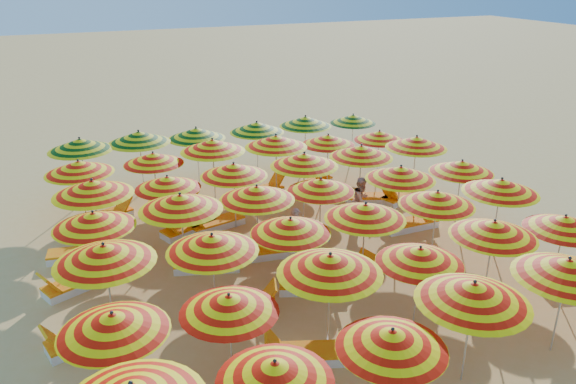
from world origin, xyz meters
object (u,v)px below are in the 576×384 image
Objects in this scene: umbrella_40 at (305,121)px; lounger_15 at (215,223)px; umbrella_34 at (328,140)px; lounger_13 at (82,253)px; umbrella_28 at (361,152)px; umbrella_35 at (379,136)px; umbrella_12 at (104,254)px; umbrella_29 at (416,142)px; umbrella_22 at (401,173)px; umbrella_18 at (94,220)px; umbrella_21 at (321,185)px; umbrella_16 at (437,199)px; umbrella_39 at (257,127)px; umbrella_9 at (420,256)px; lounger_5 at (241,305)px; umbrella_15 at (365,212)px; umbrella_6 at (113,323)px; lounger_10 at (280,250)px; umbrella_1 at (275,372)px; umbrella_25 at (168,183)px; umbrella_19 at (180,202)px; lounger_9 at (209,264)px; umbrella_8 at (330,264)px; lounger_19 at (176,203)px; lounger_20 at (261,191)px; umbrella_27 at (304,160)px; lounger_18 at (106,216)px; umbrella_10 at (494,229)px; umbrella_11 at (565,223)px; umbrella_24 at (92,188)px; umbrella_26 at (234,170)px; lounger_8 at (77,283)px; umbrella_41 at (353,119)px; lounger_12 at (412,224)px; lounger_2 at (306,354)px; lounger_4 at (86,338)px; lounger_21 at (313,183)px; umbrella_3 at (473,293)px; umbrella_32 at (213,146)px; lounger_7 at (346,279)px; umbrella_14 at (291,226)px; beachgoer_b at (361,201)px; lounger_3 at (575,279)px; beachgoer_a at (296,233)px; lounger_17 at (402,197)px; lounger_6 at (316,285)px; lounger_16 at (372,198)px; lounger_11 at (297,238)px; umbrella_20 at (257,193)px; umbrella_23 at (462,167)px; umbrella_36 at (80,145)px; umbrella_38 at (196,133)px; umbrella_7 at (229,304)px.

umbrella_40 is 1.46× the size of lounger_15.
umbrella_34 reaches higher than lounger_13.
umbrella_35 is (1.87, 1.93, -0.21)m from umbrella_28.
umbrella_12 is 11.31m from umbrella_29.
umbrella_22 is 1.05× the size of umbrella_34.
umbrella_18 reaches higher than umbrella_21.
umbrella_39 reaches higher than umbrella_16.
umbrella_9 reaches higher than lounger_5.
umbrella_15 is at bearing -87.20° from umbrella_21.
lounger_10 is (4.80, 4.24, -1.65)m from umbrella_6.
umbrella_1 is 8.55m from umbrella_25.
lounger_9 is at bearing -11.15° from umbrella_19.
umbrella_8 is 1.24× the size of lounger_15.
lounger_19 is 1.01× the size of lounger_20.
lounger_13 is at bearing -179.84° from umbrella_27.
umbrella_10 is at bearing -65.98° from lounger_18.
umbrella_9 is at bearing -173.98° from umbrella_10.
umbrella_11 is 11.92m from umbrella_24.
umbrella_19 is 2.90m from umbrella_26.
umbrella_22 is 1.22× the size of lounger_8.
lounger_12 is (-1.49, -6.48, -1.56)m from umbrella_41.
umbrella_21 reaches higher than lounger_2.
umbrella_6 is 1.13× the size of lounger_4.
umbrella_16 reaches higher than umbrella_18.
umbrella_35 is 1.30× the size of lounger_2.
lounger_21 is at bearing 99.67° from umbrella_22.
umbrella_25 reaches higher than lounger_20.
umbrella_21 is (0.01, 6.30, -0.19)m from umbrella_3.
umbrella_15 is 6.67m from umbrella_32.
umbrella_28 is 5.31m from lounger_7.
umbrella_14 reaches higher than beachgoer_b.
lounger_3 is 7.17m from beachgoer_a.
umbrella_14 reaches higher than lounger_17.
umbrella_25 is at bearing -169.51° from lounger_8.
lounger_4 and lounger_6 have the same top height.
umbrella_9 is 1.11× the size of umbrella_14.
umbrella_26 reaches higher than lounger_16.
umbrella_12 reaches higher than beachgoer_a.
lounger_20 is at bearing 122.21° from umbrella_22.
lounger_11 is at bearing -171.68° from lounger_4.
umbrella_20 is 1.31× the size of lounger_6.
umbrella_19 is (2.17, 4.34, 0.17)m from umbrella_6.
umbrella_40 is (-2.25, 6.42, 0.07)m from umbrella_23.
umbrella_36 is (-10.21, 10.40, 0.22)m from umbrella_11.
umbrella_16 is 0.87× the size of umbrella_29.
umbrella_1 is at bearing -99.07° from umbrella_38.
umbrella_32 reaches higher than umbrella_10.
lounger_9 is (2.53, -1.97, -1.83)m from umbrella_24.
umbrella_7 reaches higher than lounger_8.
lounger_7 is (-5.29, 2.24, 0.00)m from lounger_3.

